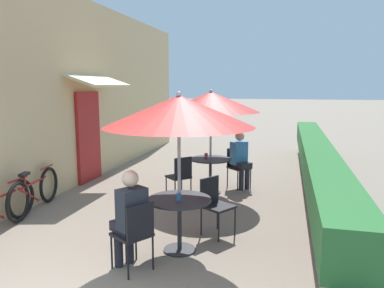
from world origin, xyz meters
name	(u,v)px	position (x,y,z in m)	size (l,w,h in m)	color
cafe_facade_wall	(90,92)	(-2.54, 5.60, 2.09)	(0.98, 11.46, 4.20)	#D6B784
planter_hedge	(316,166)	(2.75, 5.63, 0.54)	(0.60, 10.46, 1.01)	gray
patio_table_near	(179,211)	(0.74, 2.01, 0.56)	(0.86, 0.86, 0.74)	#28282D
patio_umbrella_near	(179,111)	(0.74, 2.01, 1.91)	(1.98, 1.98, 2.17)	#B7B7BC
cafe_chair_near_left	(215,201)	(1.09, 2.70, 0.52)	(0.55, 0.55, 0.87)	black
cafe_chair_near_right	(135,231)	(0.39, 1.31, 0.52)	(0.55, 0.55, 0.87)	black
seated_patron_near_right	(130,215)	(0.30, 1.37, 0.69)	(0.51, 0.48, 1.25)	#23232D
coffee_cup_near	(179,197)	(0.76, 1.94, 0.78)	(0.07, 0.07, 0.09)	teal
patio_table_mid	(210,167)	(0.59, 4.84, 0.56)	(0.86, 0.86, 0.74)	#28282D
patio_umbrella_mid	(211,102)	(0.59, 4.84, 1.91)	(1.98, 1.98, 2.17)	#B7B7BC
cafe_chair_mid_left	(237,164)	(1.07, 5.45, 0.52)	(0.57, 0.57, 0.87)	black
seated_patron_mid_left	(240,157)	(1.15, 5.38, 0.69)	(0.51, 0.51, 1.25)	#23232D
cafe_chair_mid_right	(180,174)	(0.12, 4.23, 0.52)	(0.57, 0.57, 0.87)	black
coffee_cup_mid	(206,155)	(0.48, 4.94, 0.78)	(0.07, 0.07, 0.09)	#B73D3D
bicycle_second	(34,192)	(-2.23, 2.92, 0.36)	(0.35, 1.76, 0.78)	black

